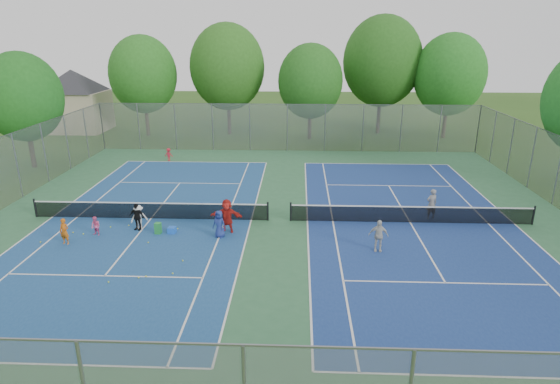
# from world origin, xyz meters

# --- Properties ---
(ground) EXTENTS (120.00, 120.00, 0.00)m
(ground) POSITION_xyz_m (0.00, 0.00, 0.00)
(ground) COLOR #2C5119
(ground) RESTS_ON ground
(court_pad) EXTENTS (32.00, 32.00, 0.01)m
(court_pad) POSITION_xyz_m (0.00, 0.00, 0.01)
(court_pad) COLOR #30653F
(court_pad) RESTS_ON ground
(court_left) EXTENTS (10.97, 23.77, 0.01)m
(court_left) POSITION_xyz_m (-7.00, 0.00, 0.02)
(court_left) COLOR navy
(court_left) RESTS_ON court_pad
(court_right) EXTENTS (10.97, 23.77, 0.01)m
(court_right) POSITION_xyz_m (7.00, 0.00, 0.02)
(court_right) COLOR navy
(court_right) RESTS_ON court_pad
(net_left) EXTENTS (12.87, 0.10, 0.91)m
(net_left) POSITION_xyz_m (-7.00, 0.00, 0.46)
(net_left) COLOR black
(net_left) RESTS_ON ground
(net_right) EXTENTS (12.87, 0.10, 0.91)m
(net_right) POSITION_xyz_m (7.00, 0.00, 0.46)
(net_right) COLOR black
(net_right) RESTS_ON ground
(fence_north) EXTENTS (32.00, 0.10, 4.00)m
(fence_north) POSITION_xyz_m (0.00, 16.00, 2.00)
(fence_north) COLOR gray
(fence_north) RESTS_ON ground
(house) EXTENTS (11.03, 11.03, 7.30)m
(house) POSITION_xyz_m (-22.00, 24.00, 4.21)
(house) COLOR #B7A88C
(house) RESTS_ON ground
(tree_nw) EXTENTS (6.40, 6.40, 9.58)m
(tree_nw) POSITION_xyz_m (-14.00, 22.00, 5.89)
(tree_nw) COLOR #443326
(tree_nw) RESTS_ON ground
(tree_nl) EXTENTS (7.20, 7.20, 10.69)m
(tree_nl) POSITION_xyz_m (-6.00, 23.00, 6.54)
(tree_nl) COLOR #443326
(tree_nl) RESTS_ON ground
(tree_nc) EXTENTS (6.00, 6.00, 8.85)m
(tree_nc) POSITION_xyz_m (2.00, 21.00, 5.39)
(tree_nc) COLOR #443326
(tree_nc) RESTS_ON ground
(tree_nr) EXTENTS (7.60, 7.60, 11.42)m
(tree_nr) POSITION_xyz_m (9.00, 24.00, 7.04)
(tree_nr) COLOR #443326
(tree_nr) RESTS_ON ground
(tree_ne) EXTENTS (6.60, 6.60, 9.77)m
(tree_ne) POSITION_xyz_m (15.00, 22.00, 5.97)
(tree_ne) COLOR #443326
(tree_ne) RESTS_ON ground
(tree_side_w) EXTENTS (5.60, 5.60, 8.47)m
(tree_side_w) POSITION_xyz_m (-19.00, 10.00, 5.24)
(tree_side_w) COLOR #443326
(tree_side_w) RESTS_ON ground
(ball_crate) EXTENTS (0.40, 0.40, 0.32)m
(ball_crate) POSITION_xyz_m (-5.35, -1.87, 0.16)
(ball_crate) COLOR blue
(ball_crate) RESTS_ON ground
(ball_hopper) EXTENTS (0.32, 0.32, 0.58)m
(ball_hopper) POSITION_xyz_m (-6.02, -1.97, 0.29)
(ball_hopper) COLOR green
(ball_hopper) RESTS_ON ground
(student_a) EXTENTS (0.52, 0.38, 1.29)m
(student_a) POSITION_xyz_m (-10.10, -3.36, 0.65)
(student_a) COLOR #C85D12
(student_a) RESTS_ON ground
(student_b) EXTENTS (0.59, 0.53, 1.00)m
(student_b) POSITION_xyz_m (-9.04, -2.32, 0.50)
(student_b) COLOR #E75A8F
(student_b) RESTS_ON ground
(student_c) EXTENTS (0.97, 0.83, 1.30)m
(student_c) POSITION_xyz_m (-7.14, -1.41, 0.65)
(student_c) COLOR silver
(student_c) RESTS_ON ground
(student_d) EXTENTS (0.90, 0.54, 1.43)m
(student_d) POSITION_xyz_m (-7.22, -1.51, 0.71)
(student_d) COLOR black
(student_d) RESTS_ON ground
(student_e) EXTENTS (0.80, 0.66, 1.39)m
(student_e) POSITION_xyz_m (-2.86, -2.26, 0.69)
(student_e) COLOR navy
(student_e) RESTS_ON ground
(student_f) EXTENTS (1.67, 0.68, 1.75)m
(student_f) POSITION_xyz_m (-2.57, -1.61, 0.88)
(student_f) COLOR red
(student_f) RESTS_ON ground
(child_far_baseline) EXTENTS (0.72, 0.49, 1.03)m
(child_far_baseline) POSITION_xyz_m (-9.27, 12.18, 0.52)
(child_far_baseline) COLOR red
(child_far_baseline) RESTS_ON ground
(instructor) EXTENTS (0.70, 0.56, 1.68)m
(instructor) POSITION_xyz_m (8.24, 0.70, 0.84)
(instructor) COLOR gray
(instructor) RESTS_ON ground
(teen_court_b) EXTENTS (0.94, 0.48, 1.54)m
(teen_court_b) POSITION_xyz_m (4.71, -3.51, 0.77)
(teen_court_b) COLOR beige
(teen_court_b) RESTS_ON ground
(tennis_ball_0) EXTENTS (0.07, 0.07, 0.07)m
(tennis_ball_0) POSITION_xyz_m (-6.62, -6.95, 0.03)
(tennis_ball_0) COLOR #ABC82E
(tennis_ball_0) RESTS_ON ground
(tennis_ball_1) EXTENTS (0.07, 0.07, 0.07)m
(tennis_ball_1) POSITION_xyz_m (-6.18, -3.15, 0.03)
(tennis_ball_1) COLOR #CBD130
(tennis_ball_1) RESTS_ON ground
(tennis_ball_2) EXTENTS (0.07, 0.07, 0.07)m
(tennis_ball_2) POSITION_xyz_m (-4.21, -6.13, 0.03)
(tennis_ball_2) COLOR #BDD431
(tennis_ball_2) RESTS_ON ground
(tennis_ball_3) EXTENTS (0.07, 0.07, 0.07)m
(tennis_ball_3) POSITION_xyz_m (-9.74, -2.28, 0.03)
(tennis_ball_3) COLOR #D0F138
(tennis_ball_3) RESTS_ON ground
(tennis_ball_4) EXTENTS (0.07, 0.07, 0.07)m
(tennis_ball_4) POSITION_xyz_m (-8.73, -1.34, 0.03)
(tennis_ball_4) COLOR #B7DB33
(tennis_ball_4) RESTS_ON ground
(tennis_ball_5) EXTENTS (0.07, 0.07, 0.07)m
(tennis_ball_5) POSITION_xyz_m (-5.52, -6.55, 0.03)
(tennis_ball_5) COLOR gold
(tennis_ball_5) RESTS_ON ground
(tennis_ball_6) EXTENTS (0.07, 0.07, 0.07)m
(tennis_ball_6) POSITION_xyz_m (-4.07, -4.97, 0.03)
(tennis_ball_6) COLOR #BACC2F
(tennis_ball_6) RESTS_ON ground
(tennis_ball_7) EXTENTS (0.07, 0.07, 0.07)m
(tennis_ball_7) POSITION_xyz_m (-7.85, -1.10, 0.03)
(tennis_ball_7) COLOR #C8E034
(tennis_ball_7) RESTS_ON ground
(tennis_ball_8) EXTENTS (0.07, 0.07, 0.07)m
(tennis_ball_8) POSITION_xyz_m (-5.25, -6.43, 0.03)
(tennis_ball_8) COLOR yellow
(tennis_ball_8) RESTS_ON ground
(tennis_ball_9) EXTENTS (0.07, 0.07, 0.07)m
(tennis_ball_9) POSITION_xyz_m (-11.38, -3.32, 0.03)
(tennis_ball_9) COLOR gold
(tennis_ball_9) RESTS_ON ground
(tennis_ball_10) EXTENTS (0.07, 0.07, 0.07)m
(tennis_ball_10) POSITION_xyz_m (-5.18, -1.43, 0.03)
(tennis_ball_10) COLOR yellow
(tennis_ball_10) RESTS_ON ground
(tennis_ball_11) EXTENTS (0.07, 0.07, 0.07)m
(tennis_ball_11) POSITION_xyz_m (-10.35, -2.12, 0.03)
(tennis_ball_11) COLOR gold
(tennis_ball_11) RESTS_ON ground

